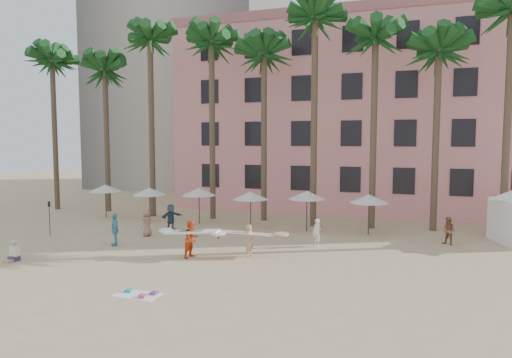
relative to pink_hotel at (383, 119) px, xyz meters
name	(u,v)px	position (x,y,z in m)	size (l,w,h in m)	color
ground	(176,281)	(-7.00, -26.00, -8.00)	(120.00, 120.00, 0.00)	#D1B789
pink_hotel	(383,119)	(0.00, 0.00, 0.00)	(35.00, 14.00, 16.00)	pink
palm_row	(282,43)	(-6.49, -11.00, 4.97)	(44.40, 5.40, 16.30)	brown
umbrella_row	(224,193)	(-10.00, -13.50, -5.67)	(22.50, 2.70, 2.73)	#332B23
beach_towel	(138,294)	(-7.55, -28.03, -7.97)	(1.81, 1.01, 0.14)	white
carrier_yellow	(250,238)	(-5.37, -21.02, -7.03)	(3.36, 1.83, 1.70)	#E19F7E
carrier_white	(192,238)	(-8.19, -22.11, -6.98)	(2.93, 1.08, 1.93)	#EE4C19
beachgoers	(214,224)	(-9.05, -17.44, -7.13)	(19.29, 7.48, 1.87)	#8E5A3B
paddle	(49,214)	(-19.09, -20.33, -6.59)	(0.18, 0.04, 2.23)	black
seated_man	(13,254)	(-16.40, -25.67, -7.65)	(0.44, 0.78, 1.01)	#3F3F4C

